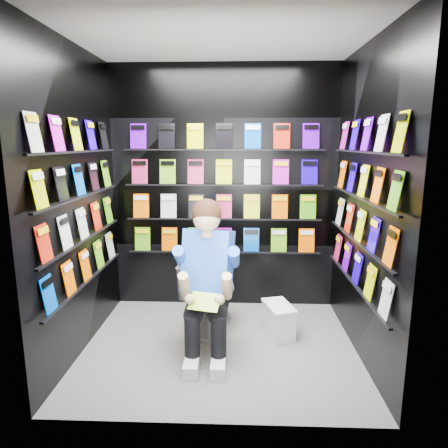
{
  "coord_description": "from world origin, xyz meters",
  "views": [
    {
      "loc": [
        0.16,
        -3.27,
        1.8
      ],
      "look_at": [
        0.03,
        0.15,
        1.09
      ],
      "focal_mm": 32.0,
      "sensor_mm": 36.0,
      "label": 1
    }
  ],
  "objects": [
    {
      "name": "floor",
      "position": [
        0.0,
        0.0,
        0.0
      ],
      "size": [
        2.4,
        2.4,
        0.0
      ],
      "primitive_type": "plane",
      "color": "slate",
      "rests_on": "ground"
    },
    {
      "name": "ceiling",
      "position": [
        0.0,
        0.0,
        2.6
      ],
      "size": [
        2.4,
        2.4,
        0.0
      ],
      "primitive_type": "plane",
      "color": "white",
      "rests_on": "floor"
    },
    {
      "name": "wall_back",
      "position": [
        0.0,
        1.0,
        1.3
      ],
      "size": [
        2.4,
        0.04,
        2.6
      ],
      "primitive_type": "cube",
      "color": "black",
      "rests_on": "floor"
    },
    {
      "name": "wall_front",
      "position": [
        0.0,
        -1.0,
        1.3
      ],
      "size": [
        2.4,
        0.04,
        2.6
      ],
      "primitive_type": "cube",
      "color": "black",
      "rests_on": "floor"
    },
    {
      "name": "wall_left",
      "position": [
        -1.2,
        0.0,
        1.3
      ],
      "size": [
        0.04,
        2.0,
        2.6
      ],
      "primitive_type": "cube",
      "color": "black",
      "rests_on": "floor"
    },
    {
      "name": "wall_right",
      "position": [
        1.2,
        0.0,
        1.3
      ],
      "size": [
        0.04,
        2.0,
        2.6
      ],
      "primitive_type": "cube",
      "color": "black",
      "rests_on": "floor"
    },
    {
      "name": "comics_back",
      "position": [
        0.0,
        0.97,
        1.31
      ],
      "size": [
        2.1,
        0.06,
        1.37
      ],
      "primitive_type": null,
      "color": "red",
      "rests_on": "wall_back"
    },
    {
      "name": "comics_left",
      "position": [
        -1.17,
        0.0,
        1.31
      ],
      "size": [
        0.06,
        1.7,
        1.37
      ],
      "primitive_type": null,
      "color": "red",
      "rests_on": "wall_left"
    },
    {
      "name": "comics_right",
      "position": [
        1.17,
        0.0,
        1.31
      ],
      "size": [
        0.06,
        1.7,
        1.37
      ],
      "primitive_type": null,
      "color": "red",
      "rests_on": "wall_right"
    },
    {
      "name": "toilet",
      "position": [
        -0.1,
        0.36,
        0.37
      ],
      "size": [
        0.59,
        0.83,
        0.73
      ],
      "primitive_type": "imported",
      "rotation": [
        0.0,
        0.0,
        2.89
      ],
      "color": "white",
      "rests_on": "floor"
    },
    {
      "name": "longbox",
      "position": [
        0.55,
        0.25,
        0.14
      ],
      "size": [
        0.29,
        0.41,
        0.28
      ],
      "primitive_type": "cube",
      "rotation": [
        0.0,
        0.0,
        0.28
      ],
      "color": "white",
      "rests_on": "floor"
    },
    {
      "name": "longbox_lid",
      "position": [
        0.55,
        0.25,
        0.29
      ],
      "size": [
        0.32,
        0.43,
        0.03
      ],
      "primitive_type": "cube",
      "rotation": [
        0.0,
        0.0,
        0.28
      ],
      "color": "white",
      "rests_on": "longbox"
    },
    {
      "name": "reader",
      "position": [
        -0.1,
        -0.02,
        0.79
      ],
      "size": [
        0.73,
        0.91,
        1.48
      ],
      "primitive_type": null,
      "rotation": [
        0.0,
        0.0,
        -0.25
      ],
      "color": "blue",
      "rests_on": "toilet"
    },
    {
      "name": "held_comic",
      "position": [
        -0.1,
        -0.37,
        0.58
      ],
      "size": [
        0.27,
        0.2,
        0.1
      ],
      "primitive_type": "cube",
      "rotation": [
        -0.96,
        0.0,
        -0.25
      ],
      "color": "green",
      "rests_on": "reader"
    }
  ]
}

